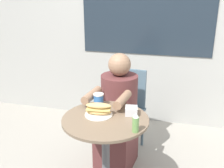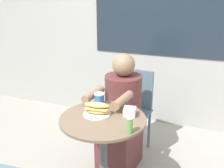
% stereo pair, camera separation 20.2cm
% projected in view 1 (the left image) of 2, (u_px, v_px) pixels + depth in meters
% --- Properties ---
extents(storefront_wall, '(8.00, 0.09, 2.80)m').
position_uv_depth(storefront_wall, '(142.00, 12.00, 3.14)').
color(storefront_wall, '#9E9E99').
rests_on(storefront_wall, ground_plane).
extents(cafe_table, '(0.64, 0.64, 0.76)m').
position_uv_depth(cafe_table, '(106.00, 143.00, 1.98)').
color(cafe_table, brown).
rests_on(cafe_table, ground_plane).
extents(diner_chair, '(0.42, 0.42, 0.87)m').
position_uv_depth(diner_chair, '(127.00, 103.00, 2.77)').
color(diner_chair, slate).
rests_on(diner_chair, ground_plane).
extents(seated_diner, '(0.39, 0.62, 1.12)m').
position_uv_depth(seated_diner, '(118.00, 120.00, 2.47)').
color(seated_diner, brown).
rests_on(seated_diner, ground_plane).
extents(sandwich_on_plate, '(0.21, 0.21, 0.10)m').
position_uv_depth(sandwich_on_plate, '(99.00, 110.00, 1.95)').
color(sandwich_on_plate, white).
rests_on(sandwich_on_plate, cafe_table).
extents(drink_cup, '(0.08, 0.08, 0.10)m').
position_uv_depth(drink_cup, '(99.00, 100.00, 2.11)').
color(drink_cup, '#336BB7').
rests_on(drink_cup, cafe_table).
extents(napkin_box, '(0.10, 0.10, 0.06)m').
position_uv_depth(napkin_box, '(131.00, 111.00, 1.96)').
color(napkin_box, silver).
rests_on(napkin_box, cafe_table).
extents(condiment_bottle, '(0.04, 0.04, 0.14)m').
position_uv_depth(condiment_bottle, '(136.00, 123.00, 1.70)').
color(condiment_bottle, '#66934C').
rests_on(condiment_bottle, cafe_table).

